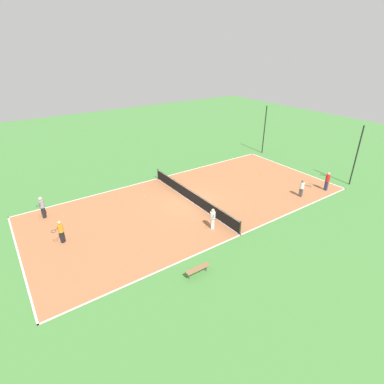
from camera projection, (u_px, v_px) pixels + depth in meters
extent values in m
plane|color=#47843D|center=(192.00, 202.00, 24.05)|extent=(80.00, 80.00, 0.00)
cube|color=#AD6B42|center=(192.00, 202.00, 24.05)|extent=(11.44, 24.97, 0.02)
cube|color=white|center=(158.00, 178.00, 28.22)|extent=(0.10, 24.97, 0.00)
cube|color=white|center=(241.00, 235.00, 19.87)|extent=(0.10, 24.97, 0.00)
cube|color=white|center=(20.00, 258.00, 17.69)|extent=(11.44, 0.10, 0.00)
cube|color=white|center=(292.00, 169.00, 30.40)|extent=(11.44, 0.10, 0.00)
cube|color=white|center=(192.00, 202.00, 24.05)|extent=(11.44, 0.10, 0.00)
cylinder|color=black|center=(158.00, 174.00, 27.92)|extent=(0.10, 0.10, 0.99)
cylinder|color=black|center=(240.00, 228.00, 19.73)|extent=(0.10, 0.10, 0.99)
cube|color=black|center=(192.00, 197.00, 23.84)|extent=(11.14, 0.03, 0.94)
cube|color=white|center=(192.00, 192.00, 23.64)|extent=(11.14, 0.04, 0.06)
cube|color=olive|center=(198.00, 268.00, 16.29)|extent=(0.36, 1.45, 0.04)
cylinder|color=#4C4C51|center=(189.00, 276.00, 16.09)|extent=(0.08, 0.08, 0.41)
cylinder|color=#4C4C51|center=(206.00, 268.00, 16.68)|extent=(0.08, 0.08, 0.41)
cube|color=black|center=(62.00, 237.00, 18.99)|extent=(0.32, 0.32, 0.79)
cylinder|color=orange|center=(60.00, 228.00, 18.69)|extent=(0.51, 0.51, 0.55)
sphere|color=tan|center=(59.00, 223.00, 18.52)|extent=(0.24, 0.24, 0.24)
cylinder|color=#262626|center=(57.00, 229.00, 18.36)|extent=(0.21, 0.23, 0.03)
torus|color=black|center=(54.00, 231.00, 18.11)|extent=(0.43, 0.43, 0.02)
cube|color=navy|center=(326.00, 186.00, 25.80)|extent=(0.26, 0.21, 0.83)
cylinder|color=red|center=(328.00, 178.00, 25.49)|extent=(0.37, 0.37, 0.58)
sphere|color=tan|center=(329.00, 174.00, 25.31)|extent=(0.25, 0.25, 0.25)
cylinder|color=#262626|center=(325.00, 176.00, 25.65)|extent=(0.28, 0.04, 0.03)
torus|color=black|center=(322.00, 174.00, 25.86)|extent=(0.31, 0.31, 0.02)
cube|color=#4C4C51|center=(301.00, 192.00, 24.76)|extent=(0.28, 0.24, 0.74)
cylinder|color=silver|center=(302.00, 185.00, 24.48)|extent=(0.42, 0.42, 0.51)
sphere|color=brown|center=(303.00, 181.00, 24.32)|extent=(0.22, 0.22, 0.22)
cylinder|color=#262626|center=(306.00, 185.00, 24.22)|extent=(0.28, 0.08, 0.03)
torus|color=black|center=(309.00, 186.00, 24.04)|extent=(0.35, 0.35, 0.02)
cube|color=black|center=(44.00, 212.00, 21.69)|extent=(0.32, 0.29, 0.84)
cylinder|color=gray|center=(41.00, 204.00, 21.37)|extent=(0.49, 0.49, 0.59)
sphere|color=beige|center=(40.00, 199.00, 21.19)|extent=(0.25, 0.25, 0.25)
cylinder|color=#262626|center=(40.00, 204.00, 21.02)|extent=(0.26, 0.16, 0.03)
torus|color=black|center=(38.00, 206.00, 20.78)|extent=(0.41, 0.41, 0.02)
cube|color=white|center=(212.00, 224.00, 20.42)|extent=(0.32, 0.30, 0.76)
cylinder|color=white|center=(213.00, 215.00, 20.14)|extent=(0.49, 0.49, 0.53)
sphere|color=beige|center=(213.00, 210.00, 19.97)|extent=(0.23, 0.23, 0.23)
cylinder|color=#262626|center=(214.00, 216.00, 19.79)|extent=(0.26, 0.16, 0.03)
torus|color=black|center=(214.00, 218.00, 19.54)|extent=(0.41, 0.41, 0.02)
sphere|color=#CCE033|center=(63.00, 216.00, 21.96)|extent=(0.07, 0.07, 0.07)
sphere|color=#CCE033|center=(144.00, 197.00, 24.76)|extent=(0.07, 0.07, 0.07)
sphere|color=#CCE033|center=(256.00, 175.00, 28.85)|extent=(0.07, 0.07, 0.07)
cylinder|color=black|center=(264.00, 130.00, 33.78)|extent=(0.12, 0.12, 5.37)
cylinder|color=black|center=(356.00, 156.00, 25.93)|extent=(0.12, 0.12, 5.37)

